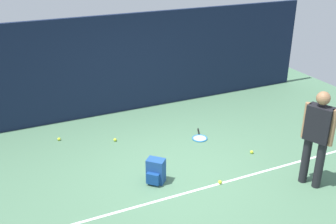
{
  "coord_description": "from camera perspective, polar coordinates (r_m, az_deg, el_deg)",
  "views": [
    {
      "loc": [
        -2.74,
        -5.55,
        3.92
      ],
      "look_at": [
        0.0,
        0.4,
        1.0
      ],
      "focal_mm": 42.47,
      "sensor_mm": 36.0,
      "label": 1
    }
  ],
  "objects": [
    {
      "name": "court_line",
      "position": [
        6.81,
        3.94,
        -11.16
      ],
      "size": [
        9.0,
        0.05,
        0.0
      ],
      "primitive_type": "cube",
      "color": "white",
      "rests_on": "ground"
    },
    {
      "name": "tennis_ball_far_left",
      "position": [
        8.34,
        -7.61,
        -3.98
      ],
      "size": [
        0.07,
        0.07,
        0.07
      ],
      "primitive_type": "sphere",
      "color": "#CCE033",
      "rests_on": "ground"
    },
    {
      "name": "backpack",
      "position": [
        6.89,
        -1.79,
        -8.54
      ],
      "size": [
        0.38,
        0.38,
        0.44
      ],
      "rotation": [
        0.0,
        0.0,
        5.51
      ],
      "color": "#1E478C",
      "rests_on": "ground"
    },
    {
      "name": "tennis_ball_near_player",
      "position": [
        7.0,
        7.48,
        -9.94
      ],
      "size": [
        0.07,
        0.07,
        0.07
      ],
      "primitive_type": "sphere",
      "color": "#CCE033",
      "rests_on": "ground"
    },
    {
      "name": "tennis_ball_mid_court",
      "position": [
        7.99,
        11.92,
        -5.64
      ],
      "size": [
        0.07,
        0.07,
        0.07
      ],
      "primitive_type": "sphere",
      "color": "#CCE033",
      "rests_on": "ground"
    },
    {
      "name": "tennis_player",
      "position": [
        6.91,
        20.63,
        -2.94
      ],
      "size": [
        0.36,
        0.49,
        1.7
      ],
      "rotation": [
        0.0,
        0.0,
        -1.16
      ],
      "color": "black",
      "rests_on": "ground"
    },
    {
      "name": "ground_plane",
      "position": [
        7.32,
        1.32,
        -8.33
      ],
      "size": [
        12.0,
        12.0,
        0.0
      ],
      "primitive_type": "plane",
      "color": "#4C7556"
    },
    {
      "name": "tennis_ball_by_fence",
      "position": [
        8.6,
        -15.37,
        -3.76
      ],
      "size": [
        0.07,
        0.07,
        0.07
      ],
      "primitive_type": "sphere",
      "color": "#CCE033",
      "rests_on": "ground"
    },
    {
      "name": "back_fence",
      "position": [
        9.39,
        -6.69,
        6.79
      ],
      "size": [
        10.0,
        0.1,
        2.33
      ],
      "primitive_type": "cube",
      "color": "#141E38",
      "rests_on": "ground"
    },
    {
      "name": "tennis_racket",
      "position": [
        8.43,
        4.56,
        -3.69
      ],
      "size": [
        0.43,
        0.63,
        0.03
      ],
      "rotation": [
        0.0,
        0.0,
        4.29
      ],
      "color": "black",
      "rests_on": "ground"
    }
  ]
}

